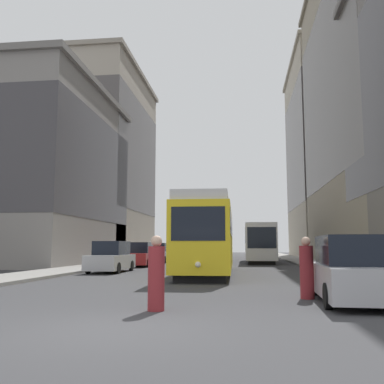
{
  "coord_description": "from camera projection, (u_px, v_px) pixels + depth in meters",
  "views": [
    {
      "loc": [
        2.44,
        -7.88,
        1.53
      ],
      "look_at": [
        0.14,
        11.33,
        3.97
      ],
      "focal_mm": 40.2,
      "sensor_mm": 36.0,
      "label": 1
    }
  ],
  "objects": [
    {
      "name": "ground_plane",
      "position": [
        111.0,
        330.0,
        7.86
      ],
      "size": [
        200.0,
        200.0,
        0.0
      ],
      "primitive_type": "plane",
      "color": "#38383A"
    },
    {
      "name": "sidewalk_left",
      "position": [
        149.0,
        259.0,
        48.24
      ],
      "size": [
        3.04,
        120.0,
        0.15
      ],
      "primitive_type": "cube",
      "color": "gray",
      "rests_on": "ground"
    },
    {
      "name": "sidewalk_right",
      "position": [
        298.0,
        260.0,
        46.31
      ],
      "size": [
        3.04,
        120.0,
        0.15
      ],
      "primitive_type": "cube",
      "color": "gray",
      "rests_on": "ground"
    },
    {
      "name": "streetcar",
      "position": [
        208.0,
        236.0,
        23.77
      ],
      "size": [
        2.87,
        13.08,
        3.89
      ],
      "rotation": [
        0.0,
        0.0,
        0.02
      ],
      "color": "black",
      "rests_on": "ground"
    },
    {
      "name": "transit_bus",
      "position": [
        259.0,
        242.0,
        40.66
      ],
      "size": [
        2.61,
        12.78,
        3.45
      ],
      "rotation": [
        0.0,
        0.0,
        0.0
      ],
      "color": "black",
      "rests_on": "ground"
    },
    {
      "name": "parked_car_left_near",
      "position": [
        140.0,
        255.0,
        32.69
      ],
      "size": [
        1.98,
        4.7,
        1.82
      ],
      "rotation": [
        0.0,
        0.0,
        0.02
      ],
      "color": "black",
      "rests_on": "ground"
    },
    {
      "name": "parked_car_left_mid",
      "position": [
        111.0,
        258.0,
        25.49
      ],
      "size": [
        1.92,
        4.8,
        1.82
      ],
      "rotation": [
        0.0,
        0.0,
        0.01
      ],
      "color": "black",
      "rests_on": "ground"
    },
    {
      "name": "parked_car_right_far",
      "position": [
        351.0,
        271.0,
        11.87
      ],
      "size": [
        2.04,
        5.02,
        1.82
      ],
      "rotation": [
        0.0,
        0.0,
        3.1
      ],
      "color": "black",
      "rests_on": "ground"
    },
    {
      "name": "parked_car_left_far",
      "position": [
        159.0,
        254.0,
        39.84
      ],
      "size": [
        2.06,
        4.46,
        1.82
      ],
      "rotation": [
        0.0,
        0.0,
        -0.05
      ],
      "color": "black",
      "rests_on": "ground"
    },
    {
      "name": "pedestrian_crossing_near",
      "position": [
        307.0,
        270.0,
        12.64
      ],
      "size": [
        0.4,
        0.4,
        1.8
      ],
      "rotation": [
        0.0,
        0.0,
        0.44
      ],
      "color": "maroon",
      "rests_on": "ground"
    },
    {
      "name": "pedestrian_crossing_far",
      "position": [
        156.0,
        275.0,
        10.31
      ],
      "size": [
        0.4,
        0.4,
        1.79
      ],
      "rotation": [
        0.0,
        0.0,
        3.3
      ],
      "color": "maroon",
      "rests_on": "ground"
    },
    {
      "name": "building_left_corner",
      "position": [
        93.0,
        162.0,
        51.9
      ],
      "size": [
        12.26,
        18.66,
        22.5
      ],
      "color": "#A89E8E",
      "rests_on": "ground"
    },
    {
      "name": "building_left_midblock",
      "position": [
        21.0,
        174.0,
        37.58
      ],
      "size": [
        14.8,
        18.02,
        15.31
      ],
      "color": "gray",
      "rests_on": "ground"
    },
    {
      "name": "building_right_midblock",
      "position": [
        349.0,
        154.0,
        60.36
      ],
      "size": [
        15.95,
        20.96,
        27.94
      ],
      "color": "#B2A893",
      "rests_on": "ground"
    }
  ]
}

